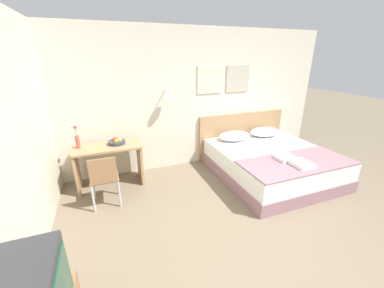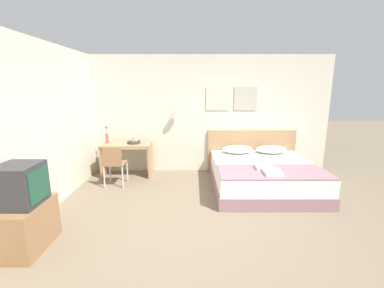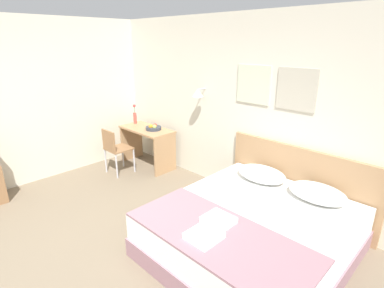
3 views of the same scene
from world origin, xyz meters
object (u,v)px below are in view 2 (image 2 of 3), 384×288
desk (128,154)px  desk_chair (115,162)px  folded_towel_mid_bed (274,172)px  tv_stand (28,226)px  pillow_right (273,149)px  flower_vase (108,137)px  pillow_left (239,149)px  throw_blanket (274,172)px  television (22,185)px  bed (264,175)px  folded_towel_near_foot (265,167)px  fruit_bowl (135,142)px  headboard (252,151)px

desk → desk_chair: desk_chair is taller
folded_towel_mid_bed → tv_stand: folded_towel_mid_bed is taller
pillow_right → flower_vase: (-3.64, 0.04, 0.28)m
pillow_left → pillow_right: size_ratio=1.00×
throw_blanket → television: 3.67m
television → folded_towel_mid_bed: bearing=19.9°
pillow_right → desk: desk is taller
bed → desk: desk is taller
folded_towel_near_foot → bed: bearing=75.5°
pillow_left → fruit_bowl: bearing=179.6°
pillow_left → desk: size_ratio=0.62×
fruit_bowl → television: 2.81m
flower_vase → throw_blanket: bearing=-23.0°
throw_blanket → tv_stand: (-3.40, -1.35, -0.24)m
desk → fruit_bowl: size_ratio=3.77×
throw_blanket → fruit_bowl: 3.00m
bed → folded_towel_mid_bed: bearing=-93.9°
fruit_bowl → tv_stand: bearing=-105.2°
throw_blanket → television: television is taller
throw_blanket → folded_towel_mid_bed: bearing=-109.4°
pillow_left → folded_towel_mid_bed: pillow_left is taller
throw_blanket → desk: 3.12m
pillow_left → flower_vase: (-2.89, 0.04, 0.28)m
headboard → flower_vase: 3.30m
bed → headboard: (0.00, 1.06, 0.23)m
desk_chair → television: size_ratio=1.67×
pillow_right → throw_blanket: 1.39m
folded_towel_mid_bed → bed: bearing=86.1°
flower_vase → tv_stand: (-0.14, -2.73, -0.59)m
fruit_bowl → desk_chair: bearing=-111.2°
folded_towel_mid_bed → television: 3.57m
pillow_right → folded_towel_mid_bed: pillow_right is taller
desk_chair → bed: bearing=-1.8°
pillow_right → tv_stand: 4.65m
bed → fruit_bowl: size_ratio=7.22×
folded_towel_near_foot → television: television is taller
pillow_left → throw_blanket: size_ratio=0.36×
desk → folded_towel_mid_bed: bearing=-27.8°
pillow_right → headboard: bearing=140.3°
flower_vase → fruit_bowl: bearing=-2.3°
folded_towel_mid_bed → fruit_bowl: bearing=150.1°
desk_chair → pillow_right: bearing=11.2°
headboard → throw_blanket: bearing=-90.0°
folded_towel_mid_bed → flower_vase: 3.57m
desk → fruit_bowl: bearing=12.4°
headboard → pillow_left: (-0.37, -0.31, 0.11)m
desk_chair → desk: bearing=81.3°
fruit_bowl → tv_stand: (-0.74, -2.71, -0.48)m
fruit_bowl → desk: bearing=-167.6°
fruit_bowl → pillow_left: bearing=-0.4°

